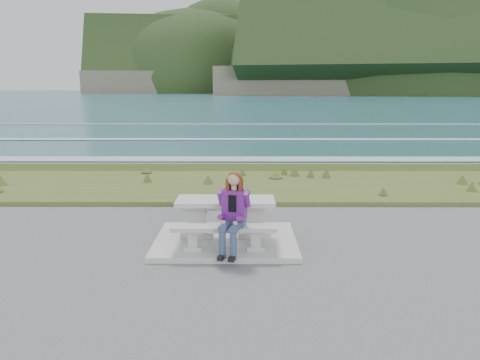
# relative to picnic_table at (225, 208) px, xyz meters

# --- Properties ---
(concrete_slab) EXTENTS (2.60, 2.10, 0.10)m
(concrete_slab) POSITION_rel_picnic_table_xyz_m (-0.00, 0.00, -0.63)
(concrete_slab) COLOR #A7A7A2
(concrete_slab) RESTS_ON ground
(picnic_table) EXTENTS (1.80, 0.75, 0.75)m
(picnic_table) POSITION_rel_picnic_table_xyz_m (0.00, 0.00, 0.00)
(picnic_table) COLOR #A7A7A2
(picnic_table) RESTS_ON concrete_slab
(bench_landward) EXTENTS (1.80, 0.35, 0.45)m
(bench_landward) POSITION_rel_picnic_table_xyz_m (0.00, -0.70, -0.23)
(bench_landward) COLOR #A7A7A2
(bench_landward) RESTS_ON concrete_slab
(bench_seaward) EXTENTS (1.80, 0.35, 0.45)m
(bench_seaward) POSITION_rel_picnic_table_xyz_m (0.00, 0.70, -0.23)
(bench_seaward) COLOR #A7A7A2
(bench_seaward) RESTS_ON concrete_slab
(grass_verge) EXTENTS (160.00, 4.50, 0.22)m
(grass_verge) POSITION_rel_picnic_table_xyz_m (-0.00, 5.00, -0.68)
(grass_verge) COLOR #32541F
(grass_verge) RESTS_ON ground
(shore_drop) EXTENTS (160.00, 0.80, 2.20)m
(shore_drop) POSITION_rel_picnic_table_xyz_m (-0.00, 7.90, -0.68)
(shore_drop) COLOR #645E4B
(shore_drop) RESTS_ON ground
(ocean) EXTENTS (1600.00, 1600.00, 0.09)m
(ocean) POSITION_rel_picnic_table_xyz_m (-0.00, 25.09, -2.42)
(ocean) COLOR #225760
(ocean) RESTS_ON ground
(headland_range) EXTENTS (729.83, 363.95, 196.51)m
(headland_range) POSITION_rel_picnic_table_xyz_m (190.35, 398.33, 9.24)
(headland_range) COLOR #645E4B
(headland_range) RESTS_ON ground
(seated_woman) EXTENTS (0.54, 0.75, 1.38)m
(seated_woman) POSITION_rel_picnic_table_xyz_m (0.14, -0.83, -0.07)
(seated_woman) COLOR navy
(seated_woman) RESTS_ON concrete_slab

